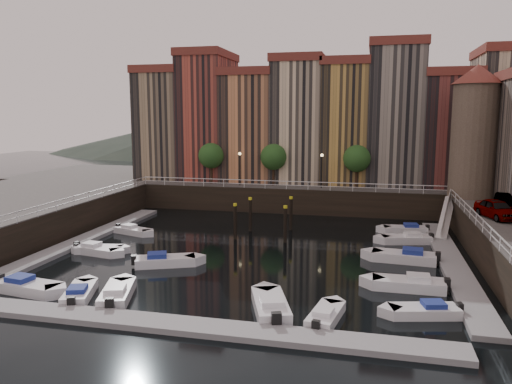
% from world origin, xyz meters
% --- Properties ---
extents(ground, '(200.00, 200.00, 0.00)m').
position_xyz_m(ground, '(0.00, 0.00, 0.00)').
color(ground, black).
rests_on(ground, ground).
extents(quay_far, '(80.00, 20.00, 3.00)m').
position_xyz_m(quay_far, '(0.00, 26.00, 1.50)').
color(quay_far, black).
rests_on(quay_far, ground).
extents(dock_left, '(2.00, 28.00, 0.35)m').
position_xyz_m(dock_left, '(-16.20, -1.00, 0.17)').
color(dock_left, gray).
rests_on(dock_left, ground).
extents(dock_right, '(2.00, 28.00, 0.35)m').
position_xyz_m(dock_right, '(16.20, -1.00, 0.17)').
color(dock_right, gray).
rests_on(dock_right, ground).
extents(dock_near, '(30.00, 2.00, 0.35)m').
position_xyz_m(dock_near, '(0.00, -17.00, 0.17)').
color(dock_near, gray).
rests_on(dock_near, ground).
extents(mountains, '(145.00, 100.00, 18.00)m').
position_xyz_m(mountains, '(1.72, 110.00, 7.92)').
color(mountains, '#2D382D').
rests_on(mountains, ground).
extents(far_terrace, '(48.70, 10.30, 17.50)m').
position_xyz_m(far_terrace, '(3.31, 23.50, 10.95)').
color(far_terrace, '#967F5F').
rests_on(far_terrace, quay_far).
extents(corner_tower, '(5.20, 5.20, 13.80)m').
position_xyz_m(corner_tower, '(20.00, 14.50, 10.19)').
color(corner_tower, '#6B5B4C').
rests_on(corner_tower, quay_right).
extents(promenade_trees, '(21.20, 3.20, 5.20)m').
position_xyz_m(promenade_trees, '(-1.33, 18.20, 6.58)').
color(promenade_trees, black).
rests_on(promenade_trees, quay_far).
extents(street_lamps, '(10.36, 0.36, 4.18)m').
position_xyz_m(street_lamps, '(-1.00, 17.20, 5.90)').
color(street_lamps, black).
rests_on(street_lamps, quay_far).
extents(railings, '(36.08, 34.04, 0.52)m').
position_xyz_m(railings, '(0.00, 4.88, 3.79)').
color(railings, white).
rests_on(railings, ground).
extents(gangway, '(2.78, 8.32, 3.73)m').
position_xyz_m(gangway, '(17.10, 10.00, 1.92)').
color(gangway, white).
rests_on(gangway, ground).
extents(mooring_pilings, '(5.17, 5.48, 3.78)m').
position_xyz_m(mooring_pilings, '(-0.15, 5.09, 1.65)').
color(mooring_pilings, black).
rests_on(mooring_pilings, ground).
extents(boat_left_0, '(5.11, 2.45, 1.15)m').
position_xyz_m(boat_left_0, '(-12.36, -13.98, 0.39)').
color(boat_left_0, white).
rests_on(boat_left_0, ground).
extents(boat_left_1, '(4.55, 2.33, 1.02)m').
position_xyz_m(boat_left_1, '(-12.83, -4.60, 0.34)').
color(boat_left_1, white).
rests_on(boat_left_1, ground).
extents(boat_left_2, '(4.25, 2.22, 0.95)m').
position_xyz_m(boat_left_2, '(-12.79, -4.26, 0.32)').
color(boat_left_2, white).
rests_on(boat_left_2, ground).
extents(boat_left_3, '(4.28, 2.66, 0.96)m').
position_xyz_m(boat_left_3, '(-13.20, 2.77, 0.32)').
color(boat_left_3, white).
rests_on(boat_left_3, ground).
extents(boat_right_0, '(4.36, 2.46, 0.98)m').
position_xyz_m(boat_right_0, '(13.19, -12.13, 0.33)').
color(boat_right_0, white).
rests_on(boat_right_0, ground).
extents(boat_right_1, '(5.03, 1.83, 1.16)m').
position_xyz_m(boat_right_1, '(12.61, -7.61, 0.39)').
color(boat_right_1, white).
rests_on(boat_right_1, ground).
extents(boat_right_2, '(5.35, 2.35, 1.21)m').
position_xyz_m(boat_right_2, '(12.67, -0.96, 0.41)').
color(boat_right_2, white).
rests_on(boat_right_2, ground).
extents(boat_right_3, '(4.83, 2.71, 1.08)m').
position_xyz_m(boat_right_3, '(13.21, 5.29, 0.36)').
color(boat_right_3, white).
rests_on(boat_right_3, ground).
extents(boat_right_4, '(4.53, 2.15, 1.02)m').
position_xyz_m(boat_right_4, '(13.34, 9.42, 0.34)').
color(boat_right_4, white).
rests_on(boat_right_4, ground).
extents(boat_near_0, '(2.83, 4.38, 0.99)m').
position_xyz_m(boat_near_0, '(-8.29, -14.15, 0.33)').
color(boat_near_0, white).
rests_on(boat_near_0, ground).
extents(boat_near_1, '(3.02, 4.87, 1.09)m').
position_xyz_m(boat_near_1, '(-5.83, -13.77, 0.37)').
color(boat_near_1, white).
rests_on(boat_near_1, ground).
extents(boat_near_2, '(3.38, 5.31, 1.20)m').
position_xyz_m(boat_near_2, '(4.21, -13.66, 0.40)').
color(boat_near_2, white).
rests_on(boat_near_2, ground).
extents(boat_near_3, '(2.11, 4.18, 0.94)m').
position_xyz_m(boat_near_3, '(7.51, -14.15, 0.32)').
color(boat_near_3, white).
rests_on(boat_near_3, ground).
extents(car_a, '(3.28, 5.06, 1.60)m').
position_xyz_m(car_a, '(20.10, 3.09, 3.80)').
color(car_a, gray).
rests_on(car_a, quay_right).
extents(car_b, '(3.07, 5.06, 1.58)m').
position_xyz_m(car_b, '(21.56, 6.75, 3.79)').
color(car_b, gray).
rests_on(car_b, quay_right).
extents(boat_extra_519, '(4.95, 3.45, 1.12)m').
position_xyz_m(boat_extra_519, '(-5.84, -6.37, 0.38)').
color(boat_extra_519, white).
rests_on(boat_extra_519, ground).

